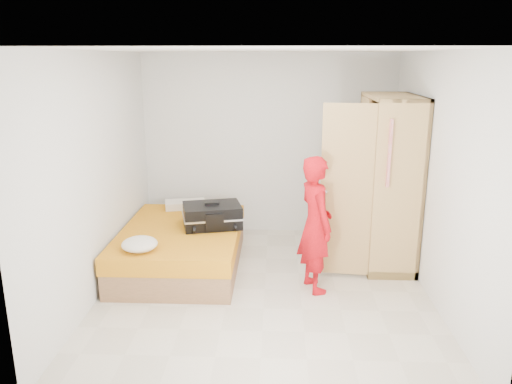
{
  "coord_description": "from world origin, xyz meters",
  "views": [
    {
      "loc": [
        0.12,
        -5.14,
        2.54
      ],
      "look_at": [
        -0.12,
        0.51,
        1.0
      ],
      "focal_mm": 35.0,
      "sensor_mm": 36.0,
      "label": 1
    }
  ],
  "objects_px": {
    "person": "(315,224)",
    "wardrobe": "(385,186)",
    "suitcase": "(212,216)",
    "bed": "(182,247)",
    "round_cushion": "(140,244)"
  },
  "relations": [
    {
      "from": "person",
      "to": "suitcase",
      "type": "relative_size",
      "value": 1.87
    },
    {
      "from": "bed",
      "to": "suitcase",
      "type": "height_order",
      "value": "suitcase"
    },
    {
      "from": "bed",
      "to": "round_cushion",
      "type": "bearing_deg",
      "value": -112.3
    },
    {
      "from": "person",
      "to": "suitcase",
      "type": "xyz_separation_m",
      "value": [
        -1.22,
        0.65,
        -0.13
      ]
    },
    {
      "from": "person",
      "to": "suitcase",
      "type": "distance_m",
      "value": 1.39
    },
    {
      "from": "bed",
      "to": "round_cushion",
      "type": "relative_size",
      "value": 5.19
    },
    {
      "from": "bed",
      "to": "suitcase",
      "type": "xyz_separation_m",
      "value": [
        0.38,
        0.09,
        0.39
      ]
    },
    {
      "from": "suitcase",
      "to": "wardrobe",
      "type": "bearing_deg",
      "value": -9.64
    },
    {
      "from": "wardrobe",
      "to": "person",
      "type": "xyz_separation_m",
      "value": [
        -0.9,
        -0.8,
        -0.24
      ]
    },
    {
      "from": "wardrobe",
      "to": "round_cushion",
      "type": "bearing_deg",
      "value": -160.53
    },
    {
      "from": "bed",
      "to": "wardrobe",
      "type": "height_order",
      "value": "wardrobe"
    },
    {
      "from": "wardrobe",
      "to": "person",
      "type": "distance_m",
      "value": 1.23
    },
    {
      "from": "bed",
      "to": "wardrobe",
      "type": "xyz_separation_m",
      "value": [
        2.5,
        0.25,
        0.75
      ]
    },
    {
      "from": "wardrobe",
      "to": "person",
      "type": "height_order",
      "value": "wardrobe"
    },
    {
      "from": "person",
      "to": "wardrobe",
      "type": "bearing_deg",
      "value": -68.28
    }
  ]
}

